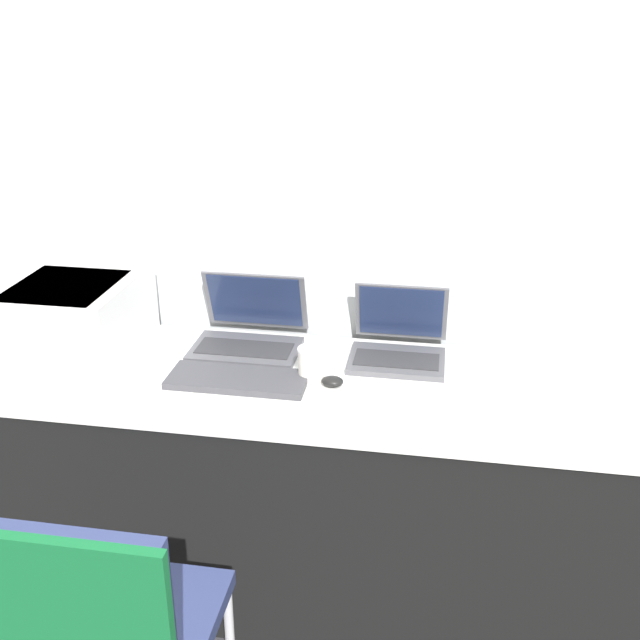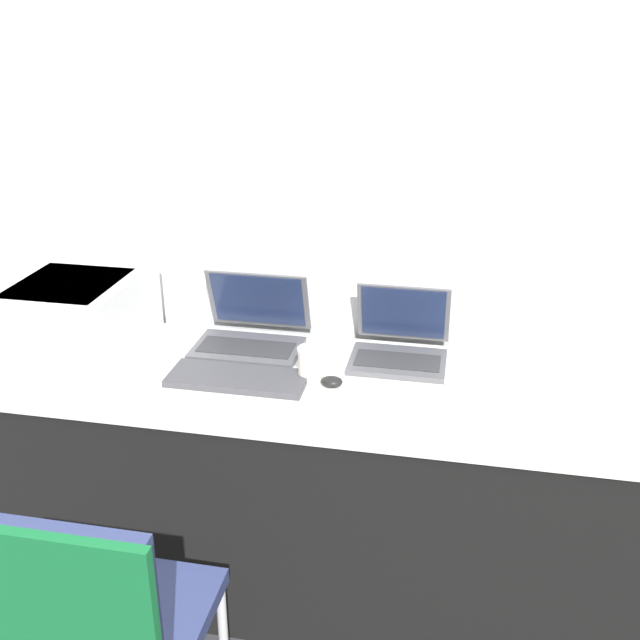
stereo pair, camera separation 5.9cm
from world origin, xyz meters
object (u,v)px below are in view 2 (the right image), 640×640
Objects in this scene: chair at (78,626)px; laptop_right at (400,344)px; coffee_cup at (311,363)px; mouse at (332,382)px; printer at (78,312)px; laptop_left at (251,330)px; external_keyboard at (238,378)px.

laptop_right is at bearing 62.88° from chair.
coffee_cup is 0.08m from mouse.
laptop_right reaches higher than mouse.
printer is 6.56× the size of mouse.
laptop_left is 0.38× the size of chair.
coffee_cup reaches higher than mouse.
chair is at bearing -109.20° from coffee_cup.
chair is at bearing -117.12° from laptop_right.
laptop_left is 1.16× the size of laptop_right.
printer is 1.45× the size of laptop_right.
laptop_left reaches higher than chair.
mouse is at bearing -127.67° from laptop_right.
printer is 0.56m from external_keyboard.
mouse is at bearing -26.52° from coffee_cup.
laptop_left is at bearing 96.72° from external_keyboard.
printer reaches higher than coffee_cup.
laptop_right is 0.28m from mouse.
laptop_left is (0.51, 0.15, -0.08)m from printer.
coffee_cup is at bearing 70.80° from chair.
chair reaches higher than mouse.
external_keyboard is at bearing -163.79° from coffee_cup.
chair reaches higher than coffee_cup.
external_keyboard is 4.10× the size of coffee_cup.
laptop_left is 3.42× the size of coffee_cup.
laptop_right reaches higher than coffee_cup.
chair is at bearing -93.60° from laptop_left.
laptop_right is at bearing 8.35° from printer.
mouse is (0.07, -0.03, -0.04)m from coffee_cup.
laptop_left is at bearing 179.48° from laptop_right.
laptop_left is at bearing 143.19° from mouse.
mouse is 0.93m from chair.
external_keyboard is 0.45× the size of chair.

